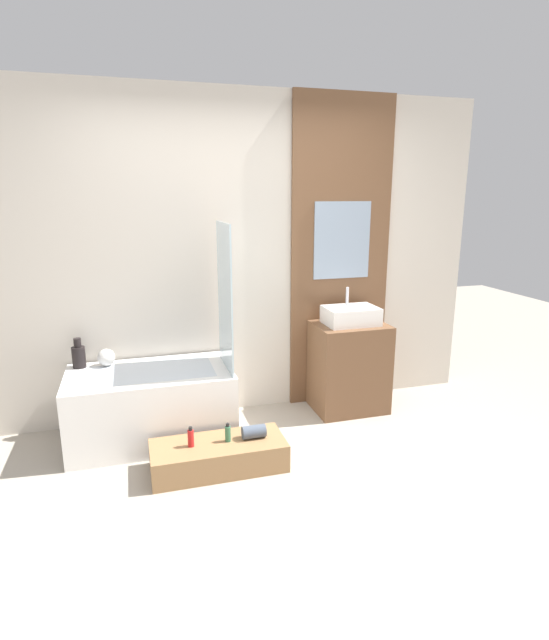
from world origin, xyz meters
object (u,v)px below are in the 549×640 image
wooden_step_bench (219,455)px  bottle_soap_secondary (228,433)px  bottle_soap_primary (191,438)px  vase_tall_dark (79,356)px  bathtub (151,405)px  vase_round_light (106,357)px  sink (351,316)px

wooden_step_bench → bottle_soap_secondary: (0.07, 0.00, 0.15)m
wooden_step_bench → bottle_soap_primary: (-0.18, -0.00, 0.16)m
wooden_step_bench → vase_tall_dark: size_ratio=3.94×
bathtub → vase_tall_dark: (-0.50, 0.24, 0.36)m
wooden_step_bench → bottle_soap_primary: bearing=-180.0°
wooden_step_bench → vase_round_light: (-0.71, 0.79, 0.51)m
vase_round_light → sink: bearing=-3.9°
vase_round_light → bottle_soap_secondary: (0.78, -0.79, -0.35)m
wooden_step_bench → bottle_soap_secondary: bearing=0.0°
sink → vase_tall_dark: (-2.15, 0.15, -0.20)m
bathtub → bottle_soap_primary: size_ratio=8.59×
bathtub → bottle_soap_secondary: 0.74m
bathtub → vase_round_light: bearing=143.9°
wooden_step_bench → sink: (1.25, 0.66, 0.73)m
wooden_step_bench → vase_tall_dark: 1.32m
sink → vase_tall_dark: 2.16m
bathtub → bottle_soap_primary: 0.61m
bathtub → sink: sink is taller
bottle_soap_secondary → bathtub: bearing=129.7°
wooden_step_bench → sink: 1.59m
bathtub → bottle_soap_primary: bathtub is taller
sink → vase_round_light: 1.97m
vase_tall_dark → wooden_step_bench: bearing=-41.8°
vase_tall_dark → vase_round_light: vase_tall_dark is taller
vase_round_light → bottle_soap_secondary: vase_round_light is taller
wooden_step_bench → bathtub: bearing=125.4°
bottle_soap_secondary → vase_round_light: bearing=134.5°
bathtub → vase_round_light: vase_round_light is taller
bathtub → sink: bearing=3.1°
sink → bottle_soap_primary: size_ratio=3.11×
sink → vase_tall_dark: bearing=176.0°
wooden_step_bench → bottle_soap_secondary: 0.17m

